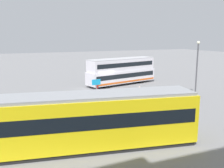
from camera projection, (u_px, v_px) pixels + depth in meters
The scene contains 8 objects.
ground_plane at pixel (106, 88), 34.77m from camera, with size 160.00×160.00×0.00m, color slate.
double_decker_bus at pixel (122, 71), 37.12m from camera, with size 11.32×4.75×3.89m.
tram_yellow at pixel (90, 120), 15.97m from camera, with size 13.99×5.31×3.56m.
pedestrian_near_railing at pixel (97, 87), 30.64m from camera, with size 0.45×0.45×1.68m.
pedestrian_crossing at pixel (139, 93), 27.80m from camera, with size 0.45×0.45×1.62m.
pedestrian_railing at pixel (123, 93), 28.69m from camera, with size 6.23×0.81×1.08m.
info_sign at pixel (96, 86), 27.58m from camera, with size 1.00×0.12×2.54m.
street_lamp at pixel (197, 65), 28.88m from camera, with size 0.36×0.36×6.56m.
Camera 1 is at (13.14, 31.41, 7.11)m, focal length 40.22 mm.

